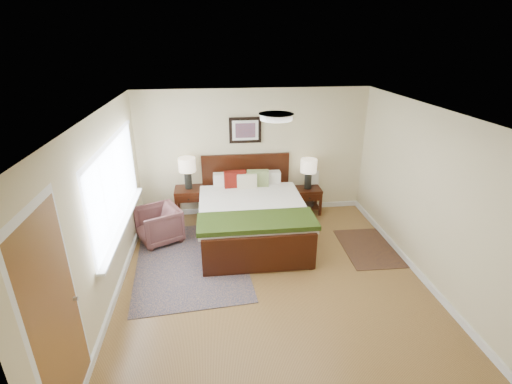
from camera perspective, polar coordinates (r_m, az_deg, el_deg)
floor at (r=5.68m, az=2.59°, el=-13.66°), size 5.00×5.00×0.00m
back_wall at (r=7.36m, az=-0.40°, el=6.01°), size 4.50×0.04×2.50m
front_wall at (r=3.02m, az=11.33°, el=-22.32°), size 4.50×0.04×2.50m
left_wall at (r=5.19m, az=-22.54°, el=-3.24°), size 0.04×5.00×2.50m
right_wall at (r=5.84m, az=25.18°, el=-0.82°), size 0.04×5.00×2.50m
ceiling at (r=4.66m, az=3.13°, el=11.95°), size 4.50×5.00×0.02m
window at (r=5.75m, az=-20.53°, el=0.95°), size 0.11×2.72×1.32m
door at (r=3.86m, az=-28.36°, el=-16.98°), size 0.06×1.00×2.18m
ceil_fixture at (r=4.66m, az=3.12°, el=11.53°), size 0.44×0.44×0.08m
bed at (r=6.55m, az=-0.67°, el=-2.62°), size 1.86×2.27×1.22m
wall_art at (r=7.19m, az=-1.67°, el=9.48°), size 0.62×0.05×0.50m
nightstand_left at (r=7.34m, az=-10.24°, el=-0.41°), size 0.55×0.49×0.65m
nightstand_right at (r=7.64m, az=7.86°, el=-0.87°), size 0.54×0.41×0.54m
lamp_left at (r=7.17m, az=-10.53°, el=3.71°), size 0.32×0.32×0.61m
lamp_right at (r=7.43m, az=8.09°, el=3.60°), size 0.32×0.32×0.61m
armchair at (r=6.76m, az=-14.72°, el=-4.88°), size 0.93×0.92×0.64m
rug_persian at (r=6.22m, az=-9.92°, el=-10.40°), size 1.91×2.56×0.01m
rug_navy at (r=6.76m, az=16.90°, el=-8.18°), size 0.91×1.33×0.01m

